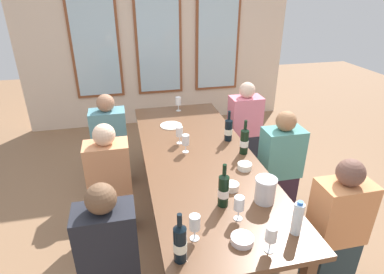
% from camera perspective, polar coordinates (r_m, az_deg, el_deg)
% --- Properties ---
extents(ground_plane, '(12.00, 12.00, 0.00)m').
position_cam_1_polar(ground_plane, '(3.34, 1.15, -14.49)').
color(ground_plane, '#8C6748').
extents(back_wall_with_windows, '(4.19, 0.10, 2.90)m').
position_cam_1_polar(back_wall_with_windows, '(5.22, -6.06, 17.88)').
color(back_wall_with_windows, beige).
rests_on(back_wall_with_windows, ground).
extents(dining_table, '(0.99, 2.65, 0.74)m').
position_cam_1_polar(dining_table, '(2.95, 1.27, -4.41)').
color(dining_table, brown).
rests_on(dining_table, ground).
extents(white_plate_0, '(0.24, 0.24, 0.01)m').
position_cam_1_polar(white_plate_0, '(3.52, -3.75, 2.06)').
color(white_plate_0, white).
rests_on(white_plate_0, dining_table).
extents(metal_pitcher, '(0.16, 0.16, 0.19)m').
position_cam_1_polar(metal_pitcher, '(2.36, 12.90, -9.17)').
color(metal_pitcher, silver).
rests_on(metal_pitcher, dining_table).
extents(wine_bottle_0, '(0.08, 0.08, 0.33)m').
position_cam_1_polar(wine_bottle_0, '(2.94, 9.28, -0.68)').
color(wine_bottle_0, black).
rests_on(wine_bottle_0, dining_table).
extents(wine_bottle_1, '(0.08, 0.08, 0.33)m').
position_cam_1_polar(wine_bottle_1, '(2.25, 5.62, -9.34)').
color(wine_bottle_1, black).
rests_on(wine_bottle_1, dining_table).
extents(wine_bottle_2, '(0.08, 0.08, 0.32)m').
position_cam_1_polar(wine_bottle_2, '(1.86, -2.14, -18.30)').
color(wine_bottle_2, black).
rests_on(wine_bottle_2, dining_table).
extents(wine_bottle_3, '(0.08, 0.08, 0.31)m').
position_cam_1_polar(wine_bottle_3, '(3.17, 6.50, 1.36)').
color(wine_bottle_3, black).
rests_on(wine_bottle_3, dining_table).
extents(tasting_bowl_0, '(0.14, 0.14, 0.04)m').
position_cam_1_polar(tasting_bowl_0, '(2.06, 8.91, -17.56)').
color(tasting_bowl_0, white).
rests_on(tasting_bowl_0, dining_table).
extents(tasting_bowl_1, '(0.12, 0.12, 0.05)m').
position_cam_1_polar(tasting_bowl_1, '(2.74, 9.34, -5.15)').
color(tasting_bowl_1, white).
rests_on(tasting_bowl_1, dining_table).
extents(tasting_bowl_2, '(0.11, 0.11, 0.05)m').
position_cam_1_polar(tasting_bowl_2, '(2.47, 7.07, -8.73)').
color(tasting_bowl_2, white).
rests_on(tasting_bowl_2, dining_table).
extents(water_bottle, '(0.06, 0.06, 0.24)m').
position_cam_1_polar(water_bottle, '(2.13, 18.25, -13.57)').
color(water_bottle, white).
rests_on(water_bottle, dining_table).
extents(wine_glass_0, '(0.07, 0.07, 0.17)m').
position_cam_1_polar(wine_glass_0, '(1.99, 0.49, -15.05)').
color(wine_glass_0, white).
rests_on(wine_glass_0, dining_table).
extents(wine_glass_1, '(0.07, 0.07, 0.17)m').
position_cam_1_polar(wine_glass_1, '(2.93, -1.16, -0.64)').
color(wine_glass_1, white).
rests_on(wine_glass_1, dining_table).
extents(wine_glass_2, '(0.07, 0.07, 0.17)m').
position_cam_1_polar(wine_glass_2, '(2.16, 8.36, -11.78)').
color(wine_glass_2, white).
rests_on(wine_glass_2, dining_table).
extents(wine_glass_3, '(0.07, 0.07, 0.17)m').
position_cam_1_polar(wine_glass_3, '(3.90, -2.45, 6.29)').
color(wine_glass_3, white).
rests_on(wine_glass_3, dining_table).
extents(wine_glass_4, '(0.07, 0.07, 0.17)m').
position_cam_1_polar(wine_glass_4, '(3.09, -2.26, 0.85)').
color(wine_glass_4, white).
rests_on(wine_glass_4, dining_table).
extents(wine_glass_5, '(0.07, 0.07, 0.17)m').
position_cam_1_polar(wine_glass_5, '(1.97, 13.90, -16.47)').
color(wine_glass_5, white).
rests_on(wine_glass_5, dining_table).
extents(seated_person_0, '(0.38, 0.24, 1.11)m').
position_cam_1_polar(seated_person_0, '(3.01, -14.31, -8.05)').
color(seated_person_0, '#312E34').
rests_on(seated_person_0, ground).
extents(seated_person_1, '(0.38, 0.24, 1.11)m').
position_cam_1_polar(seated_person_1, '(3.27, 15.33, -5.18)').
color(seated_person_1, '#32212F').
rests_on(seated_person_1, ground).
extents(seated_person_2, '(0.38, 0.24, 1.11)m').
position_cam_1_polar(seated_person_2, '(3.70, -14.28, -1.28)').
color(seated_person_2, '#382A3A').
rests_on(seated_person_2, ground).
extents(seated_person_3, '(0.38, 0.24, 1.11)m').
position_cam_1_polar(seated_person_3, '(4.04, 9.27, 1.58)').
color(seated_person_3, '#242630').
rests_on(seated_person_3, ground).
extents(seated_person_4, '(0.38, 0.24, 1.11)m').
position_cam_1_polar(seated_person_4, '(2.31, -14.36, -20.34)').
color(seated_person_4, '#2E3535').
rests_on(seated_person_4, ground).
extents(seated_person_5, '(0.38, 0.24, 1.11)m').
position_cam_1_polar(seated_person_5, '(2.67, 24.26, -14.72)').
color(seated_person_5, '#29393F').
rests_on(seated_person_5, ground).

